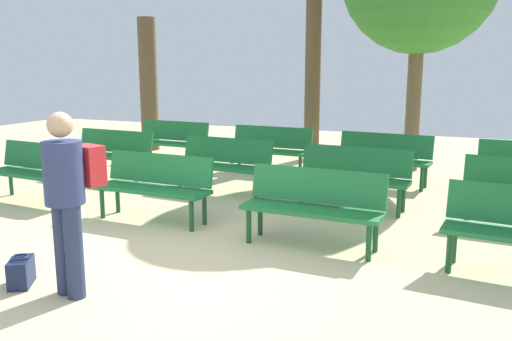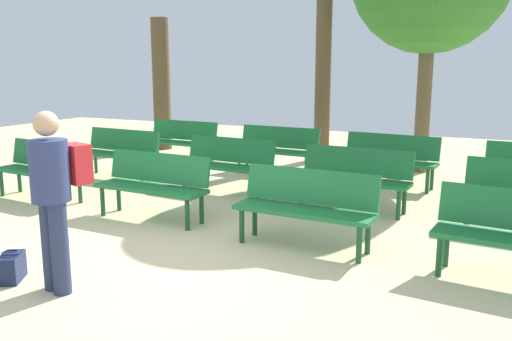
{
  "view_description": "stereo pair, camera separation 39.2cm",
  "coord_description": "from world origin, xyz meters",
  "px_view_note": "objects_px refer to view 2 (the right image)",
  "views": [
    {
      "loc": [
        2.88,
        -4.24,
        2.04
      ],
      "look_at": [
        0.0,
        2.74,
        0.55
      ],
      "focal_mm": 37.78,
      "sensor_mm": 36.0,
      "label": 1
    },
    {
      "loc": [
        3.24,
        -4.08,
        2.04
      ],
      "look_at": [
        0.0,
        2.74,
        0.55
      ],
      "focal_mm": 37.78,
      "sensor_mm": 36.0,
      "label": 2
    }
  ],
  "objects_px": {
    "bench_r1_c2": "(354,175)",
    "bench_r2_c1": "(277,147)",
    "visitor_with_backpack": "(55,191)",
    "bench_r2_c0": "(181,139)",
    "bench_r0_c2": "(306,203)",
    "bench_r1_c0": "(120,150)",
    "bench_r0_c1": "(154,182)",
    "bench_r2_c2": "(390,157)",
    "bench_r1_c1": "(227,161)",
    "handbag": "(12,267)",
    "bench_r0_c0": "(42,166)",
    "tree_0": "(161,85)",
    "tree_1": "(323,77)"
  },
  "relations": [
    {
      "from": "bench_r0_c2",
      "to": "tree_1",
      "type": "distance_m",
      "value": 5.9
    },
    {
      "from": "tree_1",
      "to": "handbag",
      "type": "xyz_separation_m",
      "value": [
        -0.53,
        -7.67,
        -1.64
      ]
    },
    {
      "from": "bench_r1_c0",
      "to": "tree_0",
      "type": "distance_m",
      "value": 3.6
    },
    {
      "from": "bench_r0_c2",
      "to": "bench_r1_c0",
      "type": "xyz_separation_m",
      "value": [
        -4.38,
        2.13,
        0.0
      ]
    },
    {
      "from": "tree_1",
      "to": "visitor_with_backpack",
      "type": "bearing_deg",
      "value": -89.55
    },
    {
      "from": "visitor_with_backpack",
      "to": "bench_r2_c0",
      "type": "bearing_deg",
      "value": -51.56
    },
    {
      "from": "bench_r0_c1",
      "to": "visitor_with_backpack",
      "type": "relative_size",
      "value": 0.98
    },
    {
      "from": "tree_0",
      "to": "visitor_with_backpack",
      "type": "distance_m",
      "value": 8.49
    },
    {
      "from": "bench_r0_c0",
      "to": "bench_r1_c1",
      "type": "xyz_separation_m",
      "value": [
        2.35,
        1.6,
        0.0
      ]
    },
    {
      "from": "bench_r2_c0",
      "to": "visitor_with_backpack",
      "type": "xyz_separation_m",
      "value": [
        2.59,
        -5.99,
        0.43
      ]
    },
    {
      "from": "bench_r1_c1",
      "to": "visitor_with_backpack",
      "type": "height_order",
      "value": "visitor_with_backpack"
    },
    {
      "from": "tree_0",
      "to": "bench_r0_c1",
      "type": "bearing_deg",
      "value": -56.09
    },
    {
      "from": "bench_r0_c1",
      "to": "bench_r1_c1",
      "type": "relative_size",
      "value": 0.99
    },
    {
      "from": "bench_r0_c2",
      "to": "bench_r2_c1",
      "type": "height_order",
      "value": "same"
    },
    {
      "from": "tree_0",
      "to": "handbag",
      "type": "relative_size",
      "value": 8.5
    },
    {
      "from": "bench_r0_c1",
      "to": "handbag",
      "type": "bearing_deg",
      "value": -86.93
    },
    {
      "from": "bench_r1_c2",
      "to": "bench_r2_c1",
      "type": "xyz_separation_m",
      "value": [
        -2.02,
        1.94,
        0.0
      ]
    },
    {
      "from": "bench_r0_c1",
      "to": "visitor_with_backpack",
      "type": "xyz_separation_m",
      "value": [
        0.62,
        -2.3,
        0.43
      ]
    },
    {
      "from": "bench_r0_c0",
      "to": "bench_r0_c2",
      "type": "xyz_separation_m",
      "value": [
        4.43,
        -0.37,
        0.0
      ]
    },
    {
      "from": "bench_r0_c1",
      "to": "bench_r1_c0",
      "type": "xyz_separation_m",
      "value": [
        -2.15,
        1.93,
        0.0
      ]
    },
    {
      "from": "bench_r0_c2",
      "to": "visitor_with_backpack",
      "type": "bearing_deg",
      "value": -124.93
    },
    {
      "from": "bench_r0_c1",
      "to": "bench_r1_c1",
      "type": "distance_m",
      "value": 1.78
    },
    {
      "from": "bench_r2_c2",
      "to": "tree_1",
      "type": "bearing_deg",
      "value": 138.3
    },
    {
      "from": "bench_r0_c2",
      "to": "tree_1",
      "type": "xyz_separation_m",
      "value": [
        -1.67,
        5.52,
        1.27
      ]
    },
    {
      "from": "tree_0",
      "to": "bench_r1_c2",
      "type": "bearing_deg",
      "value": -31.53
    },
    {
      "from": "bench_r0_c1",
      "to": "bench_r2_c2",
      "type": "height_order",
      "value": "same"
    },
    {
      "from": "bench_r0_c0",
      "to": "tree_0",
      "type": "distance_m",
      "value": 5.21
    },
    {
      "from": "bench_r2_c0",
      "to": "bench_r2_c1",
      "type": "distance_m",
      "value": 2.25
    },
    {
      "from": "bench_r0_c0",
      "to": "bench_r2_c0",
      "type": "bearing_deg",
      "value": 91.12
    },
    {
      "from": "bench_r0_c0",
      "to": "bench_r0_c1",
      "type": "bearing_deg",
      "value": 0.32
    },
    {
      "from": "bench_r2_c1",
      "to": "bench_r2_c2",
      "type": "height_order",
      "value": "same"
    },
    {
      "from": "bench_r1_c1",
      "to": "visitor_with_backpack",
      "type": "distance_m",
      "value": 4.12
    },
    {
      "from": "bench_r0_c0",
      "to": "bench_r0_c2",
      "type": "bearing_deg",
      "value": 0.08
    },
    {
      "from": "bench_r1_c1",
      "to": "bench_r1_c2",
      "type": "bearing_deg",
      "value": -0.13
    },
    {
      "from": "bench_r0_c1",
      "to": "bench_r2_c2",
      "type": "distance_m",
      "value": 4.12
    },
    {
      "from": "bench_r2_c1",
      "to": "handbag",
      "type": "height_order",
      "value": "bench_r2_c1"
    },
    {
      "from": "bench_r1_c0",
      "to": "tree_0",
      "type": "bearing_deg",
      "value": 115.4
    },
    {
      "from": "bench_r0_c1",
      "to": "bench_r0_c2",
      "type": "distance_m",
      "value": 2.24
    },
    {
      "from": "handbag",
      "to": "bench_r0_c1",
      "type": "bearing_deg",
      "value": 90.71
    },
    {
      "from": "bench_r2_c1",
      "to": "tree_1",
      "type": "height_order",
      "value": "tree_1"
    },
    {
      "from": "bench_r1_c0",
      "to": "bench_r2_c2",
      "type": "xyz_separation_m",
      "value": [
        4.59,
        1.4,
        0.0
      ]
    },
    {
      "from": "bench_r0_c1",
      "to": "bench_r1_c0",
      "type": "distance_m",
      "value": 2.89
    },
    {
      "from": "bench_r2_c0",
      "to": "bench_r2_c1",
      "type": "xyz_separation_m",
      "value": [
        2.24,
        -0.14,
        0.0
      ]
    },
    {
      "from": "bench_r0_c1",
      "to": "bench_r0_c2",
      "type": "xyz_separation_m",
      "value": [
        2.23,
        -0.19,
        0.0
      ]
    },
    {
      "from": "bench_r1_c0",
      "to": "tree_0",
      "type": "relative_size",
      "value": 0.52
    },
    {
      "from": "bench_r2_c1",
      "to": "tree_0",
      "type": "bearing_deg",
      "value": 159.48
    },
    {
      "from": "bench_r0_c1",
      "to": "bench_r2_c1",
      "type": "height_order",
      "value": "same"
    },
    {
      "from": "bench_r2_c1",
      "to": "visitor_with_backpack",
      "type": "xyz_separation_m",
      "value": [
        0.35,
        -5.84,
        0.43
      ]
    },
    {
      "from": "bench_r2_c2",
      "to": "tree_1",
      "type": "xyz_separation_m",
      "value": [
        -1.88,
        1.99,
        1.27
      ]
    },
    {
      "from": "bench_r0_c2",
      "to": "bench_r1_c1",
      "type": "height_order",
      "value": "same"
    }
  ]
}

